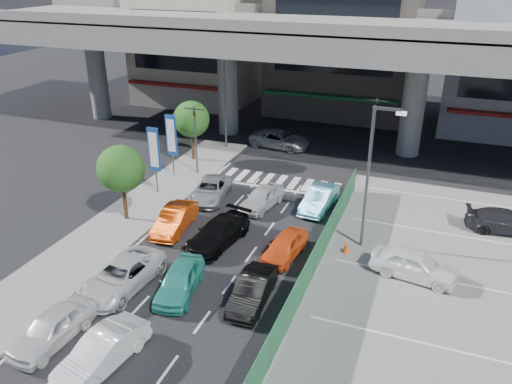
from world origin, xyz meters
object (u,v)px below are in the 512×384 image
at_px(signboard_near, 154,152).
at_px(crossing_wagon_silver, 280,139).
at_px(parked_sedan_dgrey, 506,221).
at_px(traffic_light_right, 375,114).
at_px(parked_sedan_white, 415,264).
at_px(taxi_orange_right, 285,246).
at_px(wagon_silver_front_left, 210,190).
at_px(traffic_light_left, 195,123).
at_px(tree_far, 191,119).
at_px(hatch_white_back_mid, 102,352).
at_px(tree_near, 121,169).
at_px(taxi_teal_mid, 180,280).
at_px(sedan_white_front_mid, 262,198).
at_px(traffic_cone, 346,247).
at_px(taxi_orange_left, 175,219).
at_px(sedan_white_mid_left, 122,276).
at_px(kei_truck_front_right, 319,199).
at_px(street_lamp_right, 372,167).
at_px(hatch_black_mid_right, 253,290).
at_px(sedan_black_mid, 218,233).
at_px(signboard_far, 171,137).
at_px(street_lamp_left, 227,93).
at_px(van_white_back_left, 52,328).

xyz_separation_m(signboard_near, crossing_wagon_silver, (4.86, 11.85, -2.35)).
bearing_deg(parked_sedan_dgrey, traffic_light_right, 40.69).
bearing_deg(parked_sedan_white, parked_sedan_dgrey, -24.87).
xyz_separation_m(taxi_orange_right, wagon_silver_front_left, (-6.83, 5.15, -0.01)).
xyz_separation_m(traffic_light_left, tree_far, (-1.60, 2.50, -0.55)).
distance_m(hatch_white_back_mid, taxi_orange_right, 10.96).
bearing_deg(tree_near, taxi_teal_mid, -38.99).
bearing_deg(sedan_white_front_mid, parked_sedan_dgrey, 17.75).
relative_size(crossing_wagon_silver, parked_sedan_dgrey, 1.15).
xyz_separation_m(taxi_orange_right, traffic_cone, (3.03, 1.48, -0.21)).
bearing_deg(taxi_orange_left, traffic_light_left, 101.61).
xyz_separation_m(sedan_white_mid_left, traffic_cone, (9.53, 6.96, -0.27)).
xyz_separation_m(taxi_orange_right, sedan_white_front_mid, (-3.18, 5.14, 0.04)).
bearing_deg(traffic_cone, kei_truck_front_right, 119.58).
bearing_deg(taxi_orange_left, sedan_white_mid_left, -92.24).
distance_m(street_lamp_right, hatch_black_mid_right, 8.94).
bearing_deg(sedan_black_mid, signboard_near, 154.41).
height_order(signboard_far, crossing_wagon_silver, signboard_far).
relative_size(street_lamp_left, wagon_silver_front_left, 1.77).
distance_m(wagon_silver_front_left, kei_truck_front_right, 7.25).
relative_size(tree_near, taxi_orange_left, 1.15).
height_order(wagon_silver_front_left, kei_truck_front_right, kei_truck_front_right).
xyz_separation_m(taxi_orange_left, parked_sedan_dgrey, (18.17, 6.56, 0.02)).
bearing_deg(sedan_white_front_mid, signboard_near, -165.37).
height_order(traffic_light_right, signboard_near, traffic_light_right).
height_order(street_lamp_left, taxi_orange_left, street_lamp_left).
distance_m(hatch_black_mid_right, parked_sedan_dgrey, 16.12).
distance_m(tree_far, wagon_silver_front_left, 7.81).
xyz_separation_m(signboard_far, crossing_wagon_silver, (5.26, 8.85, -2.35)).
height_order(hatch_black_mid_right, sedan_black_mid, sedan_black_mid).
distance_m(signboard_near, tree_near, 4.01).
xyz_separation_m(signboard_near, van_white_back_left, (3.53, -14.23, -2.37)).
height_order(kei_truck_front_right, parked_sedan_dgrey, kei_truck_front_right).
bearing_deg(sedan_white_front_mid, taxi_orange_left, -119.12).
height_order(taxi_teal_mid, parked_sedan_white, parked_sedan_white).
xyz_separation_m(signboard_near, taxi_teal_mid, (6.86, -9.38, -2.37)).
height_order(tree_near, wagon_silver_front_left, tree_near).
xyz_separation_m(tree_far, kei_truck_front_right, (11.48, -4.81, -2.70)).
xyz_separation_m(traffic_light_right, hatch_black_mid_right, (-2.33, -19.85, -3.28)).
height_order(street_lamp_left, wagon_silver_front_left, street_lamp_left).
bearing_deg(hatch_white_back_mid, traffic_cone, 66.58).
height_order(sedan_white_mid_left, hatch_black_mid_right, sedan_white_mid_left).
height_order(hatch_white_back_mid, kei_truck_front_right, same).
distance_m(hatch_white_back_mid, taxi_orange_left, 11.00).
height_order(taxi_orange_right, sedan_white_front_mid, sedan_white_front_mid).
xyz_separation_m(tree_near, sedan_black_mid, (6.46, -0.61, -2.70)).
bearing_deg(street_lamp_right, parked_sedan_white, -37.62).
bearing_deg(sedan_white_mid_left, tree_near, 126.25).
xyz_separation_m(traffic_light_left, parked_sedan_dgrey, (20.78, -1.46, -3.23)).
bearing_deg(taxi_orange_right, street_lamp_right, 40.96).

